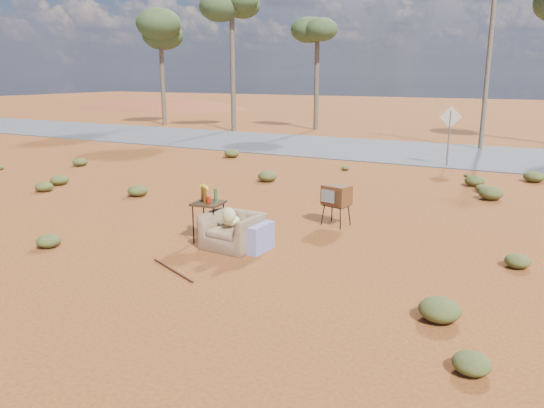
% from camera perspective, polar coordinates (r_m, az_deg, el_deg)
% --- Properties ---
extents(ground, '(140.00, 140.00, 0.00)m').
position_cam_1_polar(ground, '(9.84, -3.07, -5.80)').
color(ground, '#98521E').
rests_on(ground, ground).
extents(highway, '(140.00, 7.00, 0.04)m').
position_cam_1_polar(highway, '(23.66, 15.95, 5.34)').
color(highway, '#565659').
rests_on(highway, ground).
extents(dirt_mound, '(26.00, 18.00, 2.00)m').
position_cam_1_polar(dirt_mound, '(54.58, -12.03, 10.08)').
color(dirt_mound, brown).
rests_on(dirt_mound, ground).
extents(armchair, '(1.26, 0.79, 0.91)m').
position_cam_1_polar(armchair, '(10.25, -3.84, -2.49)').
color(armchair, '#836547').
rests_on(armchair, ground).
extents(tv_unit, '(0.65, 0.57, 0.91)m').
position_cam_1_polar(tv_unit, '(11.81, 6.95, 0.89)').
color(tv_unit, black).
rests_on(tv_unit, ground).
extents(side_table, '(0.64, 0.64, 1.13)m').
position_cam_1_polar(side_table, '(10.66, -6.99, 0.39)').
color(side_table, '#382614').
rests_on(side_table, ground).
extents(rusty_bar, '(1.27, 0.60, 0.04)m').
position_cam_1_polar(rusty_bar, '(9.34, -10.62, -7.01)').
color(rusty_bar, '#451F12').
rests_on(rusty_bar, ground).
extents(road_sign, '(0.78, 0.06, 2.19)m').
position_cam_1_polar(road_sign, '(20.29, 18.58, 8.04)').
color(road_sign, brown).
rests_on(road_sign, ground).
extents(eucalyptus_far_left, '(3.20, 3.20, 7.10)m').
position_cam_1_polar(eucalyptus_far_left, '(36.14, -11.93, 17.74)').
color(eucalyptus_far_left, brown).
rests_on(eucalyptus_far_left, ground).
extents(eucalyptus_left, '(3.20, 3.20, 8.10)m').
position_cam_1_polar(eucalyptus_left, '(31.94, -4.36, 20.30)').
color(eucalyptus_left, brown).
rests_on(eucalyptus_left, ground).
extents(eucalyptus_near_left, '(3.20, 3.20, 6.60)m').
position_cam_1_polar(eucalyptus_near_left, '(32.62, 4.91, 17.57)').
color(eucalyptus_near_left, brown).
rests_on(eucalyptus_near_left, ground).
extents(utility_pole_center, '(1.40, 0.20, 8.00)m').
position_cam_1_polar(utility_pole_center, '(25.60, 22.33, 14.74)').
color(utility_pole_center, brown).
rests_on(utility_pole_center, ground).
extents(scrub_patch, '(17.49, 8.07, 0.33)m').
position_cam_1_polar(scrub_patch, '(13.92, 3.31, 0.69)').
color(scrub_patch, '#4F5525').
rests_on(scrub_patch, ground).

